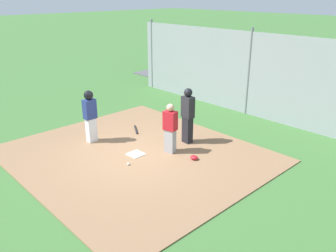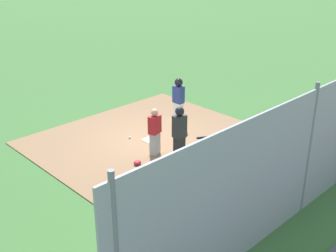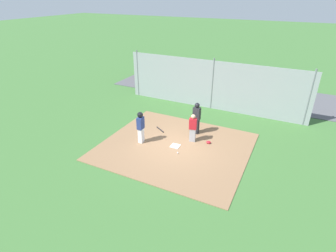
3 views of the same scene
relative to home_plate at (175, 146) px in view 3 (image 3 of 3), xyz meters
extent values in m
plane|color=#3D6B33|center=(0.00, 0.00, -0.04)|extent=(140.00, 140.00, 0.00)
cube|color=#896647|center=(0.00, 0.00, -0.03)|extent=(7.20, 6.40, 0.03)
cube|color=white|center=(0.00, 0.00, 0.00)|extent=(0.45, 0.45, 0.02)
cube|color=#9E9EA3|center=(-0.58, -0.88, 0.35)|extent=(0.34, 0.28, 0.72)
cube|color=#B21923|center=(-0.58, -0.88, 1.00)|extent=(0.43, 0.34, 0.57)
sphere|color=tan|center=(-0.58, -0.88, 1.40)|extent=(0.23, 0.23, 0.23)
cube|color=black|center=(-0.42, -1.79, 0.42)|extent=(0.32, 0.24, 0.85)
cube|color=#232328|center=(-0.42, -1.79, 1.18)|extent=(0.40, 0.29, 0.67)
sphere|color=black|center=(-0.42, -1.79, 1.65)|extent=(0.27, 0.27, 0.27)
cube|color=silver|center=(1.76, 0.41, 0.38)|extent=(0.23, 0.31, 0.79)
cube|color=navy|center=(1.76, 0.41, 1.09)|extent=(0.27, 0.39, 0.62)
sphere|color=tan|center=(1.76, 0.41, 1.52)|extent=(0.25, 0.25, 0.25)
sphere|color=black|center=(1.76, 0.41, 1.54)|extent=(0.30, 0.30, 0.30)
cylinder|color=black|center=(1.52, -1.22, 0.02)|extent=(0.66, 0.44, 0.06)
ellipsoid|color=#B21923|center=(-1.43, -1.02, 0.05)|extent=(0.24, 0.20, 0.12)
sphere|color=white|center=(-0.40, 0.58, 0.03)|extent=(0.07, 0.07, 0.07)
cube|color=#93999E|center=(0.00, -5.63, 1.56)|extent=(12.00, 0.05, 3.20)
cylinder|color=slate|center=(-5.70, -5.63, 1.64)|extent=(0.10, 0.10, 3.35)
cylinder|color=slate|center=(0.00, -5.63, 1.64)|extent=(0.10, 0.10, 3.35)
cylinder|color=slate|center=(5.70, -5.63, 1.64)|extent=(0.10, 0.10, 3.35)
cube|color=#515156|center=(0.00, -9.51, -0.02)|extent=(18.00, 5.20, 0.04)
cube|color=#B2B2B7|center=(-0.26, -10.00, 0.40)|extent=(4.29, 1.95, 0.64)
cube|color=#97979C|center=(-0.41, -9.99, 1.00)|extent=(2.40, 1.70, 0.56)
cylinder|color=black|center=(1.15, -9.23, 0.30)|extent=(0.61, 0.22, 0.60)
cylinder|color=black|center=(1.05, -10.93, 0.30)|extent=(0.61, 0.22, 0.60)
cylinder|color=black|center=(-1.58, -9.07, 0.30)|extent=(0.61, 0.22, 0.60)
cylinder|color=black|center=(-1.68, -10.77, 0.30)|extent=(0.61, 0.22, 0.60)
cube|color=maroon|center=(6.21, -10.01, 0.40)|extent=(4.35, 2.12, 0.64)
cube|color=maroon|center=(6.36, -10.03, 1.00)|extent=(2.46, 1.79, 0.56)
cylinder|color=black|center=(4.77, -10.72, 0.30)|extent=(0.62, 0.24, 0.60)
cylinder|color=black|center=(4.94, -9.03, 0.30)|extent=(0.62, 0.24, 0.60)
cylinder|color=black|center=(7.48, -11.00, 0.30)|extent=(0.62, 0.24, 0.60)
cylinder|color=black|center=(7.65, -9.30, 0.30)|extent=(0.62, 0.24, 0.60)
camera|label=1|loc=(-7.56, 5.82, 4.55)|focal=37.52mm
camera|label=2|loc=(-8.72, -9.87, 6.19)|focal=46.11mm
camera|label=3|loc=(-4.90, 10.63, 7.04)|focal=28.65mm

